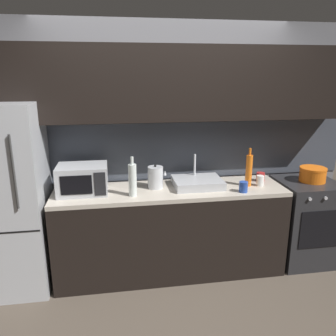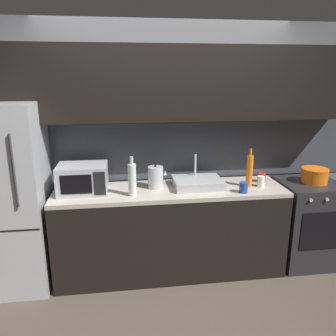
# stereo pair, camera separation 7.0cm
# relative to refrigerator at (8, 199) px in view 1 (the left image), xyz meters

# --- Properties ---
(ground_plane) EXTENTS (10.00, 10.00, 0.00)m
(ground_plane) POSITION_rel_refrigerator_xyz_m (1.51, -0.90, -0.88)
(ground_plane) COLOR #4C4238
(back_wall) EXTENTS (4.01, 0.44, 2.50)m
(back_wall) POSITION_rel_refrigerator_xyz_m (1.51, 0.30, 0.67)
(back_wall) COLOR slate
(back_wall) RESTS_ON ground
(counter_run) EXTENTS (2.27, 0.60, 0.90)m
(counter_run) POSITION_rel_refrigerator_xyz_m (1.51, 0.00, -0.43)
(counter_run) COLOR black
(counter_run) RESTS_ON ground
(refrigerator) EXTENTS (0.68, 0.69, 1.76)m
(refrigerator) POSITION_rel_refrigerator_xyz_m (0.00, 0.00, 0.00)
(refrigerator) COLOR #ADAFB5
(refrigerator) RESTS_ON ground
(oven_range) EXTENTS (0.60, 0.62, 0.90)m
(oven_range) POSITION_rel_refrigerator_xyz_m (2.99, -0.00, -0.43)
(oven_range) COLOR #232326
(oven_range) RESTS_ON ground
(microwave) EXTENTS (0.46, 0.35, 0.27)m
(microwave) POSITION_rel_refrigerator_xyz_m (0.68, 0.02, 0.16)
(microwave) COLOR #A8AAAF
(microwave) RESTS_ON counter_run
(sink_basin) EXTENTS (0.48, 0.38, 0.30)m
(sink_basin) POSITION_rel_refrigerator_xyz_m (1.79, 0.03, 0.06)
(sink_basin) COLOR #ADAFB5
(sink_basin) RESTS_ON counter_run
(kettle) EXTENTS (0.19, 0.15, 0.24)m
(kettle) POSITION_rel_refrigerator_xyz_m (1.37, 0.05, 0.13)
(kettle) COLOR #B7BABF
(kettle) RESTS_ON counter_run
(wine_bottle_clear) EXTENTS (0.08, 0.08, 0.37)m
(wine_bottle_clear) POSITION_rel_refrigerator_xyz_m (1.14, -0.13, 0.18)
(wine_bottle_clear) COLOR silver
(wine_bottle_clear) RESTS_ON counter_run
(wine_bottle_orange) EXTENTS (0.06, 0.06, 0.39)m
(wine_bottle_orange) POSITION_rel_refrigerator_xyz_m (2.30, -0.03, 0.18)
(wine_bottle_orange) COLOR orange
(wine_bottle_orange) RESTS_ON counter_run
(mug_white) EXTENTS (0.07, 0.07, 0.11)m
(mug_white) POSITION_rel_refrigerator_xyz_m (2.42, -0.05, 0.07)
(mug_white) COLOR silver
(mug_white) RESTS_ON counter_run
(mug_red) EXTENTS (0.08, 0.08, 0.09)m
(mug_red) POSITION_rel_refrigerator_xyz_m (2.49, 0.09, 0.07)
(mug_red) COLOR #A82323
(mug_red) RESTS_ON counter_run
(mug_blue) EXTENTS (0.08, 0.08, 0.10)m
(mug_blue) POSITION_rel_refrigerator_xyz_m (2.18, -0.20, 0.07)
(mug_blue) COLOR #234299
(mug_blue) RESTS_ON counter_run
(cooking_pot) EXTENTS (0.27, 0.27, 0.15)m
(cooking_pot) POSITION_rel_refrigerator_xyz_m (3.02, 0.00, 0.10)
(cooking_pot) COLOR orange
(cooking_pot) RESTS_ON oven_range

